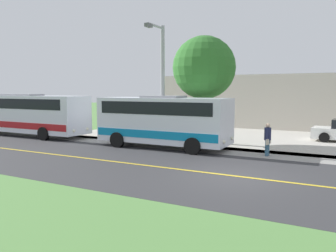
{
  "coord_description": "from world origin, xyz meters",
  "views": [
    {
      "loc": [
        12.49,
        3.5,
        3.32
      ],
      "look_at": [
        -3.5,
        -4.78,
        1.4
      ],
      "focal_mm": 35.8,
      "sensor_mm": 36.0,
      "label": 1
    }
  ],
  "objects_px": {
    "transit_bus_rear": "(21,113)",
    "commercial_building": "(294,101)",
    "tree_curbside": "(204,68)",
    "street_light_pole": "(162,80)",
    "shuttle_bus_front": "(163,119)",
    "pedestrian_with_bags": "(268,138)"
  },
  "relations": [
    {
      "from": "transit_bus_rear",
      "to": "pedestrian_with_bags",
      "type": "xyz_separation_m",
      "value": [
        -0.32,
        17.78,
        -0.8
      ]
    },
    {
      "from": "transit_bus_rear",
      "to": "commercial_building",
      "type": "xyz_separation_m",
      "value": [
        -16.92,
        17.05,
        0.66
      ]
    },
    {
      "from": "transit_bus_rear",
      "to": "commercial_building",
      "type": "distance_m",
      "value": 24.03
    },
    {
      "from": "tree_curbside",
      "to": "commercial_building",
      "type": "bearing_deg",
      "value": 164.9
    },
    {
      "from": "shuttle_bus_front",
      "to": "transit_bus_rear",
      "type": "relative_size",
      "value": 0.68
    },
    {
      "from": "pedestrian_with_bags",
      "to": "commercial_building",
      "type": "height_order",
      "value": "commercial_building"
    },
    {
      "from": "pedestrian_with_bags",
      "to": "tree_curbside",
      "type": "height_order",
      "value": "tree_curbside"
    },
    {
      "from": "commercial_building",
      "to": "transit_bus_rear",
      "type": "bearing_deg",
      "value": -45.22
    },
    {
      "from": "tree_curbside",
      "to": "commercial_building",
      "type": "relative_size",
      "value": 0.3
    },
    {
      "from": "transit_bus_rear",
      "to": "pedestrian_with_bags",
      "type": "relative_size",
      "value": 6.91
    },
    {
      "from": "pedestrian_with_bags",
      "to": "commercial_building",
      "type": "xyz_separation_m",
      "value": [
        -16.6,
        -0.74,
        1.45
      ]
    },
    {
      "from": "shuttle_bus_front",
      "to": "pedestrian_with_bags",
      "type": "bearing_deg",
      "value": 92.31
    },
    {
      "from": "pedestrian_with_bags",
      "to": "tree_curbside",
      "type": "bearing_deg",
      "value": -119.93
    },
    {
      "from": "street_light_pole",
      "to": "pedestrian_with_bags",
      "type": "bearing_deg",
      "value": 89.44
    },
    {
      "from": "transit_bus_rear",
      "to": "tree_curbside",
      "type": "height_order",
      "value": "tree_curbside"
    },
    {
      "from": "street_light_pole",
      "to": "tree_curbside",
      "type": "bearing_deg",
      "value": 146.87
    },
    {
      "from": "pedestrian_with_bags",
      "to": "tree_curbside",
      "type": "xyz_separation_m",
      "value": [
        -2.6,
        -4.51,
        3.83
      ]
    },
    {
      "from": "transit_bus_rear",
      "to": "commercial_building",
      "type": "bearing_deg",
      "value": 134.78
    },
    {
      "from": "street_light_pole",
      "to": "commercial_building",
      "type": "xyz_separation_m",
      "value": [
        -16.54,
        5.43,
        -1.59
      ]
    },
    {
      "from": "pedestrian_with_bags",
      "to": "street_light_pole",
      "type": "xyz_separation_m",
      "value": [
        -0.06,
        -6.17,
        3.04
      ]
    },
    {
      "from": "shuttle_bus_front",
      "to": "pedestrian_with_bags",
      "type": "relative_size",
      "value": 4.72
    },
    {
      "from": "commercial_building",
      "to": "tree_curbside",
      "type": "bearing_deg",
      "value": -15.1
    }
  ]
}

